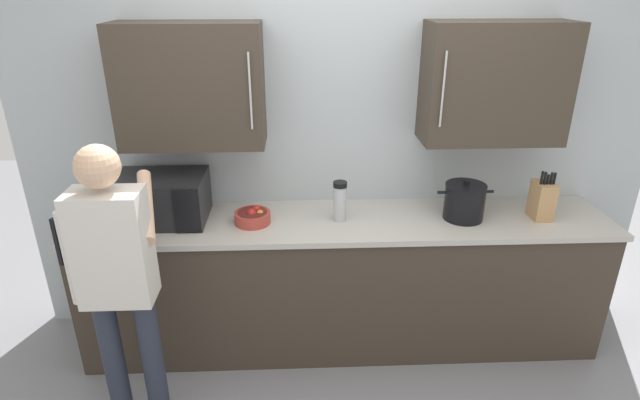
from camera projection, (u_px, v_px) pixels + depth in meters
back_wall_tiled at (342, 125)px, 3.17m from camera, size 4.08×0.44×2.63m
counter_unit at (343, 282)px, 3.28m from camera, size 3.27×0.62×0.90m
microwave_oven at (156, 199)px, 3.03m from camera, size 0.66×0.75×0.28m
stock_pot at (464, 202)px, 3.07m from camera, size 0.34×0.25×0.25m
fruit_bowl at (253, 216)px, 3.04m from camera, size 0.22×0.22×0.10m
thermos_flask at (340, 201)px, 3.04m from camera, size 0.08×0.08×0.25m
knife_block at (542, 200)px, 3.07m from camera, size 0.11×0.15×0.31m
person_figure at (117, 273)px, 2.44m from camera, size 0.44×0.50×1.59m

